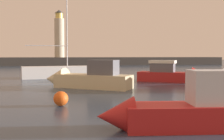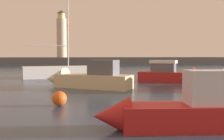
{
  "view_description": "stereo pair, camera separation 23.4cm",
  "coord_description": "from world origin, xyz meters",
  "px_view_note": "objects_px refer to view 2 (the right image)",
  "views": [
    {
      "loc": [
        -3.24,
        -1.18,
        2.63
      ],
      "look_at": [
        0.58,
        19.12,
        1.48
      ],
      "focal_mm": 42.55,
      "sensor_mm": 36.0,
      "label": 1
    },
    {
      "loc": [
        -3.01,
        -1.22,
        2.63
      ],
      "look_at": [
        0.58,
        19.12,
        1.48
      ],
      "focal_mm": 42.55,
      "sensor_mm": 36.0,
      "label": 2
    }
  ],
  "objects_px": {
    "lighthouse": "(62,35)",
    "motorboat_2": "(177,75)",
    "motorboat_3": "(175,111)",
    "motorboat_4": "(83,79)",
    "mooring_buoy": "(59,99)",
    "sailboat_moored": "(61,71)"
  },
  "relations": [
    {
      "from": "motorboat_2",
      "to": "motorboat_4",
      "type": "distance_m",
      "value": 9.83
    },
    {
      "from": "motorboat_3",
      "to": "motorboat_2",
      "type": "bearing_deg",
      "value": 65.93
    },
    {
      "from": "lighthouse",
      "to": "motorboat_2",
      "type": "xyz_separation_m",
      "value": [
        11.75,
        -45.9,
        -7.18
      ]
    },
    {
      "from": "motorboat_2",
      "to": "sailboat_moored",
      "type": "bearing_deg",
      "value": 148.08
    },
    {
      "from": "motorboat_3",
      "to": "mooring_buoy",
      "type": "xyz_separation_m",
      "value": [
        -4.15,
        5.18,
        -0.28
      ]
    },
    {
      "from": "lighthouse",
      "to": "motorboat_3",
      "type": "height_order",
      "value": "lighthouse"
    },
    {
      "from": "motorboat_4",
      "to": "lighthouse",
      "type": "bearing_deg",
      "value": 92.73
    },
    {
      "from": "motorboat_3",
      "to": "sailboat_moored",
      "type": "distance_m",
      "value": 23.19
    },
    {
      "from": "lighthouse",
      "to": "mooring_buoy",
      "type": "distance_m",
      "value": 56.94
    },
    {
      "from": "motorboat_2",
      "to": "mooring_buoy",
      "type": "distance_m",
      "value": 15.37
    },
    {
      "from": "lighthouse",
      "to": "mooring_buoy",
      "type": "relative_size",
      "value": 15.89
    },
    {
      "from": "motorboat_4",
      "to": "mooring_buoy",
      "type": "bearing_deg",
      "value": -102.67
    },
    {
      "from": "motorboat_4",
      "to": "mooring_buoy",
      "type": "xyz_separation_m",
      "value": [
        -1.74,
        -7.76,
        -0.34
      ]
    },
    {
      "from": "sailboat_moored",
      "to": "mooring_buoy",
      "type": "bearing_deg",
      "value": -89.45
    },
    {
      "from": "lighthouse",
      "to": "motorboat_3",
      "type": "distance_m",
      "value": 62.23
    },
    {
      "from": "motorboat_2",
      "to": "mooring_buoy",
      "type": "height_order",
      "value": "motorboat_2"
    },
    {
      "from": "lighthouse",
      "to": "motorboat_2",
      "type": "height_order",
      "value": "lighthouse"
    },
    {
      "from": "lighthouse",
      "to": "motorboat_4",
      "type": "xyz_separation_m",
      "value": [
        2.32,
        -48.69,
        -7.15
      ]
    },
    {
      "from": "lighthouse",
      "to": "mooring_buoy",
      "type": "height_order",
      "value": "lighthouse"
    },
    {
      "from": "motorboat_3",
      "to": "motorboat_4",
      "type": "distance_m",
      "value": 13.16
    },
    {
      "from": "motorboat_4",
      "to": "sailboat_moored",
      "type": "bearing_deg",
      "value": 101.0
    },
    {
      "from": "lighthouse",
      "to": "sailboat_moored",
      "type": "height_order",
      "value": "sailboat_moored"
    }
  ]
}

